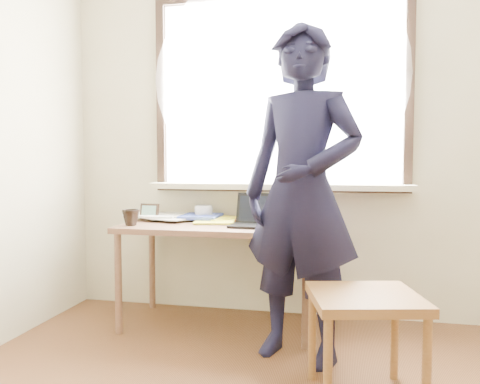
% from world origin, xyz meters
% --- Properties ---
extents(room_shell, '(3.52, 4.02, 2.61)m').
position_xyz_m(room_shell, '(-0.02, 0.20, 1.64)').
color(room_shell, beige).
rests_on(room_shell, ground).
extents(desk, '(1.28, 0.64, 0.69)m').
position_xyz_m(desk, '(-0.55, 1.63, 0.62)').
color(desk, brown).
rests_on(desk, ground).
extents(laptop, '(0.33, 0.27, 0.21)m').
position_xyz_m(laptop, '(-0.29, 1.59, 0.74)').
color(laptop, black).
rests_on(laptop, desk).
extents(mug_white, '(0.19, 0.19, 0.10)m').
position_xyz_m(mug_white, '(-0.72, 1.86, 0.74)').
color(mug_white, white).
rests_on(mug_white, desk).
extents(mug_dark, '(0.13, 0.13, 0.11)m').
position_xyz_m(mug_dark, '(-1.10, 1.46, 0.74)').
color(mug_dark, black).
rests_on(mug_dark, desk).
extents(mouse, '(0.10, 0.07, 0.04)m').
position_xyz_m(mouse, '(-0.13, 1.53, 0.71)').
color(mouse, black).
rests_on(mouse, desk).
extents(desk_clutter, '(0.87, 0.49, 0.05)m').
position_xyz_m(desk_clutter, '(-0.72, 1.84, 0.71)').
color(desk_clutter, white).
rests_on(desk_clutter, desk).
extents(book_a, '(0.24, 0.30, 0.03)m').
position_xyz_m(book_a, '(-0.97, 1.83, 0.70)').
color(book_a, white).
rests_on(book_a, desk).
extents(book_b, '(0.18, 0.24, 0.02)m').
position_xyz_m(book_b, '(-0.22, 1.89, 0.70)').
color(book_b, white).
rests_on(book_b, desk).
extents(picture_frame, '(0.14, 0.03, 0.11)m').
position_xyz_m(picture_frame, '(-1.09, 1.73, 0.74)').
color(picture_frame, black).
rests_on(picture_frame, desk).
extents(work_chair, '(0.57, 0.56, 0.50)m').
position_xyz_m(work_chair, '(0.35, 0.83, 0.42)').
color(work_chair, brown).
rests_on(work_chair, ground).
extents(person, '(0.78, 0.64, 1.86)m').
position_xyz_m(person, '(0.03, 1.23, 0.93)').
color(person, black).
rests_on(person, ground).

